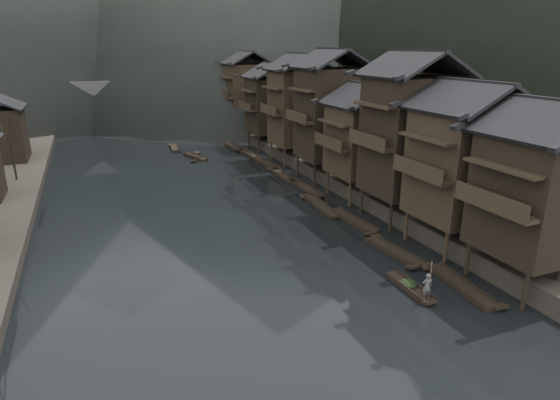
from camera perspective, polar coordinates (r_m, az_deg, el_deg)
water at (r=33.43m, az=-3.69°, el=-9.36°), size 300.00×300.00×0.00m
right_bank at (r=82.52m, az=10.70°, el=7.84°), size 40.00×200.00×1.80m
stilt_houses at (r=55.14m, az=6.82°, el=11.22°), size 9.00×67.60×15.43m
moored_sampans at (r=61.25m, az=-1.19°, el=3.87°), size 3.05×72.78×0.47m
midriver_boats at (r=84.68m, az=-13.32°, el=7.46°), size 8.28×41.72×0.45m
stone_bridge at (r=101.10m, az=-17.22°, el=11.66°), size 40.00×6.00×9.00m
hero_sampan at (r=32.78m, az=15.56°, el=-10.25°), size 1.00×4.52×0.43m
cargo_heap at (r=32.68m, az=15.41°, el=-9.29°), size 0.99×1.30×0.60m
boatman at (r=31.21m, az=17.52°, el=-9.64°), size 0.73×0.56×1.79m
bamboo_pole at (r=30.15m, az=18.33°, el=-4.80°), size 1.44×1.54×3.87m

